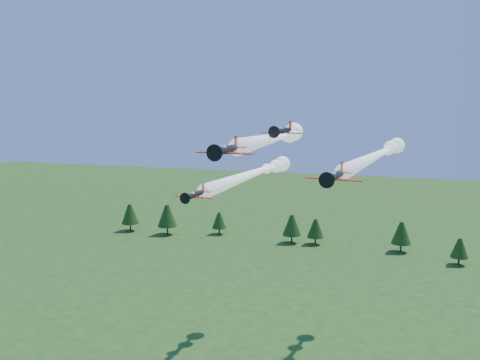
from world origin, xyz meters
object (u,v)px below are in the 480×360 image
(plane_slot, at_px, (282,131))
(plane_lead, at_px, (276,137))
(plane_left, at_px, (256,172))
(plane_right, at_px, (378,155))

(plane_slot, bearing_deg, plane_lead, 121.57)
(plane_left, height_order, plane_slot, plane_slot)
(plane_lead, distance_m, plane_right, 25.58)
(plane_lead, bearing_deg, plane_left, 120.24)
(plane_left, distance_m, plane_slot, 25.35)
(plane_lead, distance_m, plane_slot, 6.85)
(plane_lead, relative_size, plane_right, 0.73)
(plane_lead, xyz_separation_m, plane_right, (16.95, 18.63, -4.45))
(plane_lead, relative_size, plane_left, 0.88)
(plane_right, bearing_deg, plane_left, -162.92)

